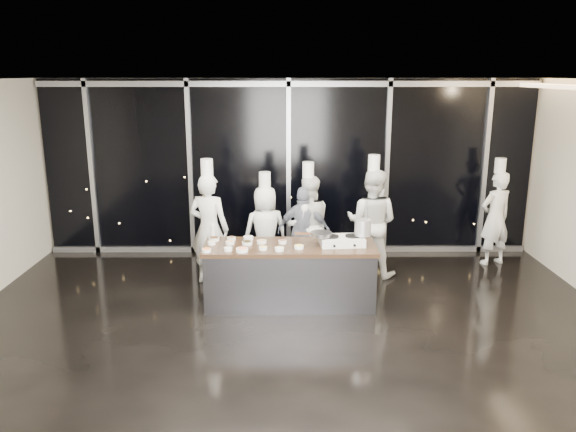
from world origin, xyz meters
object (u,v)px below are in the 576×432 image
(chef_far_left, at_px, (209,228))
(chef_right, at_px, (372,222))
(guest, at_px, (304,231))
(chef_side, at_px, (495,217))
(frying_pan, at_px, (320,234))
(stock_pot, at_px, (363,227))
(stove, at_px, (342,241))
(chef_center, at_px, (308,224))
(chef_left, at_px, (265,230))
(demo_counter, at_px, (290,275))

(chef_far_left, xyz_separation_m, chef_right, (2.64, 0.37, -0.00))
(guest, height_order, chef_side, chef_side)
(frying_pan, height_order, stock_pot, stock_pot)
(stove, relative_size, stock_pot, 2.81)
(chef_far_left, xyz_separation_m, chef_center, (1.58, 0.48, -0.07))
(chef_left, distance_m, chef_right, 1.76)
(demo_counter, relative_size, chef_right, 1.22)
(demo_counter, distance_m, stove, 0.90)
(frying_pan, xyz_separation_m, chef_far_left, (-1.71, 0.90, -0.16))
(stove, relative_size, guest, 0.43)
(chef_far_left, relative_size, chef_center, 1.07)
(demo_counter, distance_m, chef_right, 1.92)
(chef_center, bearing_deg, chef_side, 176.90)
(stove, xyz_separation_m, chef_center, (-0.43, 1.38, -0.13))
(chef_left, relative_size, chef_right, 0.86)
(demo_counter, relative_size, frying_pan, 4.55)
(stove, height_order, stock_pot, stock_pot)
(chef_left, relative_size, chef_side, 0.92)
(chef_left, bearing_deg, chef_far_left, 4.23)
(demo_counter, xyz_separation_m, chef_far_left, (-1.27, 0.90, 0.45))
(stove, xyz_separation_m, stock_pot, (0.30, 0.01, 0.19))
(stock_pot, bearing_deg, chef_far_left, 159.13)
(demo_counter, bearing_deg, frying_pan, -0.20)
(chef_side, bearing_deg, stove, 10.42)
(chef_far_left, relative_size, guest, 1.34)
(chef_far_left, bearing_deg, chef_side, -153.97)
(stock_pot, bearing_deg, chef_side, 34.49)
(chef_left, xyz_separation_m, chef_side, (4.00, 0.54, 0.08))
(stove, distance_m, chef_side, 3.37)
(chef_right, distance_m, chef_side, 2.30)
(chef_center, xyz_separation_m, chef_side, (3.29, 0.40, 0.01))
(stove, relative_size, chef_far_left, 0.32)
(chef_left, height_order, chef_center, chef_center)
(chef_side, bearing_deg, chef_right, -8.47)
(stock_pot, height_order, chef_center, chef_center)
(stove, bearing_deg, chef_far_left, 151.39)
(guest, height_order, chef_right, chef_right)
(guest, bearing_deg, chef_right, -169.69)
(guest, distance_m, chef_side, 3.41)
(stock_pot, bearing_deg, guest, 123.06)
(chef_side, bearing_deg, chef_left, -13.71)
(chef_left, bearing_deg, frying_pan, 106.75)
(demo_counter, bearing_deg, chef_far_left, 144.64)
(chef_center, distance_m, chef_side, 3.32)
(chef_far_left, distance_m, chef_right, 2.66)
(demo_counter, bearing_deg, stove, 0.61)
(frying_pan, xyz_separation_m, chef_center, (-0.12, 1.39, -0.23))
(stock_pot, distance_m, chef_side, 3.13)
(stock_pot, bearing_deg, chef_right, 75.43)
(stock_pot, height_order, chef_side, chef_side)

